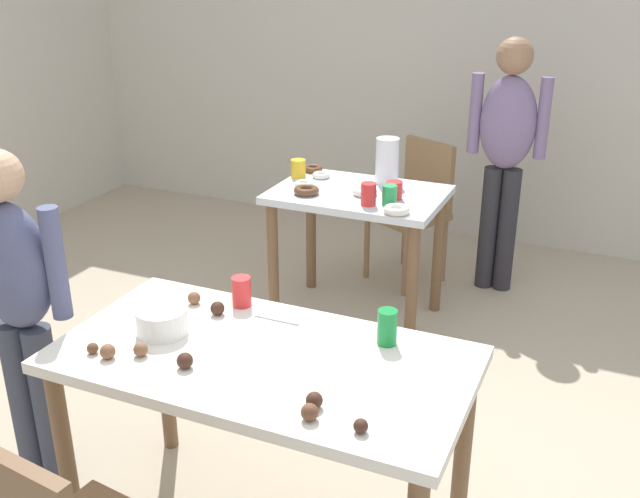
# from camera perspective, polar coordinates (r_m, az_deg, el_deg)

# --- Properties ---
(wall_back) EXTENTS (6.40, 0.10, 2.60)m
(wall_back) POSITION_cam_1_polar(r_m,az_deg,el_deg) (5.21, 13.40, 14.58)
(wall_back) COLOR beige
(wall_back) RESTS_ON ground_plane
(dining_table_near) EXTENTS (1.35, 0.70, 0.75)m
(dining_table_near) POSITION_cam_1_polar(r_m,az_deg,el_deg) (2.44, -4.44, -10.17)
(dining_table_near) COLOR silver
(dining_table_near) RESTS_ON ground_plane
(dining_table_far) EXTENTS (0.91, 0.63, 0.75)m
(dining_table_far) POSITION_cam_1_polar(r_m,az_deg,el_deg) (3.99, 2.97, 2.66)
(dining_table_far) COLOR silver
(dining_table_far) RESTS_ON ground_plane
(chair_far_table) EXTENTS (0.54, 0.54, 0.87)m
(chair_far_table) POSITION_cam_1_polar(r_m,az_deg,el_deg) (4.58, 7.48, 3.61)
(chair_far_table) COLOR olive
(chair_far_table) RESTS_ON ground_plane
(person_girl_near) EXTENTS (0.45, 0.23, 1.35)m
(person_girl_near) POSITION_cam_1_polar(r_m,az_deg,el_deg) (2.86, -22.50, -3.57)
(person_girl_near) COLOR #383D4C
(person_girl_near) RESTS_ON ground_plane
(person_adult_far) EXTENTS (0.45, 0.21, 1.51)m
(person_adult_far) POSITION_cam_1_polar(r_m,az_deg,el_deg) (4.40, 14.28, 7.86)
(person_adult_far) COLOR #28282D
(person_adult_far) RESTS_ON ground_plane
(mixing_bowl) EXTENTS (0.18, 0.18, 0.09)m
(mixing_bowl) POSITION_cam_1_polar(r_m,az_deg,el_deg) (2.55, -12.20, -5.49)
(mixing_bowl) COLOR white
(mixing_bowl) RESTS_ON dining_table_near
(soda_can) EXTENTS (0.07, 0.07, 0.12)m
(soda_can) POSITION_cam_1_polar(r_m,az_deg,el_deg) (2.43, 5.26, -6.08)
(soda_can) COLOR #198438
(soda_can) RESTS_ON dining_table_near
(fork_near) EXTENTS (0.17, 0.02, 0.01)m
(fork_near) POSITION_cam_1_polar(r_m,az_deg,el_deg) (2.59, -3.37, -5.50)
(fork_near) COLOR silver
(fork_near) RESTS_ON dining_table_near
(cup_near_0) EXTENTS (0.07, 0.07, 0.11)m
(cup_near_0) POSITION_cam_1_polar(r_m,az_deg,el_deg) (2.68, -6.13, -3.31)
(cup_near_0) COLOR red
(cup_near_0) RESTS_ON dining_table_near
(cake_ball_0) EXTENTS (0.05, 0.05, 0.05)m
(cake_ball_0) POSITION_cam_1_polar(r_m,az_deg,el_deg) (2.45, -16.20, -7.67)
(cake_ball_0) COLOR brown
(cake_ball_0) RESTS_ON dining_table_near
(cake_ball_1) EXTENTS (0.05, 0.05, 0.05)m
(cake_ball_1) POSITION_cam_1_polar(r_m,az_deg,el_deg) (2.66, -12.10, -4.64)
(cake_ball_1) COLOR #3D2319
(cake_ball_1) RESTS_ON dining_table_near
(cake_ball_2) EXTENTS (0.05, 0.05, 0.05)m
(cake_ball_2) POSITION_cam_1_polar(r_m,az_deg,el_deg) (2.73, -9.78, -3.78)
(cake_ball_2) COLOR brown
(cake_ball_2) RESTS_ON dining_table_near
(cake_ball_3) EXTENTS (0.05, 0.05, 0.05)m
(cake_ball_3) POSITION_cam_1_polar(r_m,az_deg,el_deg) (2.43, -13.80, -7.62)
(cake_ball_3) COLOR brown
(cake_ball_3) RESTS_ON dining_table_near
(cake_ball_4) EXTENTS (0.05, 0.05, 0.05)m
(cake_ball_4) POSITION_cam_1_polar(r_m,az_deg,el_deg) (2.64, -7.99, -4.60)
(cake_ball_4) COLOR #3D2319
(cake_ball_4) RESTS_ON dining_table_near
(cake_ball_5) EXTENTS (0.04, 0.04, 0.04)m
(cake_ball_5) POSITION_cam_1_polar(r_m,az_deg,el_deg) (2.03, 3.19, -13.60)
(cake_ball_5) COLOR #3D2319
(cake_ball_5) RESTS_ON dining_table_near
(cake_ball_6) EXTENTS (0.04, 0.04, 0.04)m
(cake_ball_6) POSITION_cam_1_polar(r_m,az_deg,el_deg) (2.49, -17.28, -7.39)
(cake_ball_6) COLOR brown
(cake_ball_6) RESTS_ON dining_table_near
(cake_ball_7) EXTENTS (0.05, 0.05, 0.05)m
(cake_ball_7) POSITION_cam_1_polar(r_m,az_deg,el_deg) (2.07, -0.81, -12.59)
(cake_ball_7) COLOR brown
(cake_ball_7) RESTS_ON dining_table_near
(cake_ball_8) EXTENTS (0.05, 0.05, 0.05)m
(cake_ball_8) POSITION_cam_1_polar(r_m,az_deg,el_deg) (2.34, -10.48, -8.55)
(cake_ball_8) COLOR #3D2319
(cake_ball_8) RESTS_ON dining_table_near
(cake_ball_9) EXTENTS (0.05, 0.05, 0.05)m
(cake_ball_9) POSITION_cam_1_polar(r_m,az_deg,el_deg) (2.12, -0.45, -11.69)
(cake_ball_9) COLOR #3D2319
(cake_ball_9) RESTS_ON dining_table_near
(pitcher_far) EXTENTS (0.13, 0.13, 0.25)m
(pitcher_far) POSITION_cam_1_polar(r_m,az_deg,el_deg) (4.08, 5.26, 6.89)
(pitcher_far) COLOR white
(pitcher_far) RESTS_ON dining_table_far
(cup_far_0) EXTENTS (0.07, 0.07, 0.10)m
(cup_far_0) POSITION_cam_1_polar(r_m,az_deg,el_deg) (3.72, 5.43, 4.18)
(cup_far_0) COLOR green
(cup_far_0) RESTS_ON dining_table_far
(cup_far_1) EXTENTS (0.08, 0.08, 0.12)m
(cup_far_1) POSITION_cam_1_polar(r_m,az_deg,el_deg) (3.72, 3.79, 4.28)
(cup_far_1) COLOR red
(cup_far_1) RESTS_ON dining_table_far
(cup_far_2) EXTENTS (0.08, 0.08, 0.10)m
(cup_far_2) POSITION_cam_1_polar(r_m,az_deg,el_deg) (4.18, -1.71, 6.29)
(cup_far_2) COLOR yellow
(cup_far_2) RESTS_ON dining_table_far
(cup_far_3) EXTENTS (0.09, 0.09, 0.09)m
(cup_far_3) POSITION_cam_1_polar(r_m,az_deg,el_deg) (3.83, 5.80, 4.59)
(cup_far_3) COLOR red
(cup_far_3) RESTS_ON dining_table_far
(donut_far_0) EXTENTS (0.14, 0.14, 0.04)m
(donut_far_0) POSITION_cam_1_polar(r_m,az_deg,el_deg) (3.89, -1.06, 4.58)
(donut_far_0) COLOR brown
(donut_far_0) RESTS_ON dining_table_far
(donut_far_1) EXTENTS (0.13, 0.13, 0.04)m
(donut_far_1) POSITION_cam_1_polar(r_m,az_deg,el_deg) (3.62, 5.98, 3.06)
(donut_far_1) COLOR white
(donut_far_1) RESTS_ON dining_table_far
(donut_far_2) EXTENTS (0.13, 0.13, 0.04)m
(donut_far_2) POSITION_cam_1_polar(r_m,az_deg,el_deg) (3.88, 3.51, 4.51)
(donut_far_2) COLOR white
(donut_far_2) RESTS_ON dining_table_far
(donut_far_3) EXTENTS (0.10, 0.10, 0.03)m
(donut_far_3) POSITION_cam_1_polar(r_m,az_deg,el_deg) (4.17, 0.08, 5.77)
(donut_far_3) COLOR white
(donut_far_3) RESTS_ON dining_table_far
(donut_far_4) EXTENTS (0.11, 0.11, 0.03)m
(donut_far_4) POSITION_cam_1_polar(r_m,az_deg,el_deg) (4.01, -1.26, 5.08)
(donut_far_4) COLOR white
(donut_far_4) RESTS_ON dining_table_far
(donut_far_5) EXTENTS (0.11, 0.11, 0.03)m
(donut_far_5) POSITION_cam_1_polar(r_m,az_deg,el_deg) (4.29, -0.55, 6.27)
(donut_far_5) COLOR brown
(donut_far_5) RESTS_ON dining_table_far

